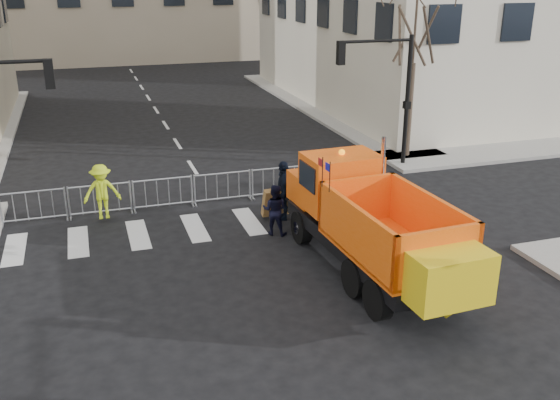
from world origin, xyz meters
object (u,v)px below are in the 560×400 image
object	(u,v)px
cop_b	(275,210)
cop_c	(284,190)
worker	(102,192)
plow_truck	(372,221)
newspaper_box	(341,172)
cop_a	(329,195)

from	to	relation	value
cop_b	cop_c	world-z (taller)	cop_c
cop_c	worker	bearing A→B (deg)	-88.52
plow_truck	worker	bearing A→B (deg)	45.21
plow_truck	newspaper_box	xyz separation A→B (m)	(1.97, 6.63, -0.83)
cop_a	cop_b	world-z (taller)	cop_a
cop_b	worker	xyz separation A→B (m)	(-5.03, 2.64, 0.25)
cop_b	worker	distance (m)	5.68
plow_truck	worker	distance (m)	8.99
worker	cop_a	bearing A→B (deg)	-18.71
cop_b	cop_a	bearing A→B (deg)	-136.40
cop_b	worker	bearing A→B (deg)	2.81
cop_a	plow_truck	bearing A→B (deg)	88.43
plow_truck	cop_a	xyz separation A→B (m)	(0.33, 3.82, -0.60)
worker	plow_truck	bearing A→B (deg)	-43.39
worker	cop_b	bearing A→B (deg)	-29.17
cop_c	worker	xyz separation A→B (m)	(-5.69, 1.48, 0.07)
worker	newspaper_box	world-z (taller)	worker
newspaper_box	cop_b	bearing A→B (deg)	-141.60
cop_a	worker	size ratio (longest dim) A/B	1.02
plow_truck	worker	world-z (taller)	plow_truck
cop_a	worker	world-z (taller)	worker
cop_b	newspaper_box	world-z (taller)	cop_b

